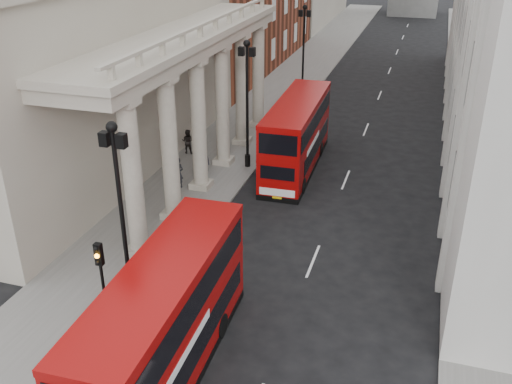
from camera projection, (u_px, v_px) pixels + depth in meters
The scene contains 15 objects.
ground at pixel (95, 377), 20.81m from camera, with size 260.00×260.00×0.00m, color black.
sidewalk_west at pixel (257, 118), 47.38m from camera, with size 6.00×140.00×0.12m, color slate.
sidewalk_east at pixel (466, 139), 43.00m from camera, with size 3.00×140.00×0.12m, color slate.
kerb at pixel (292, 121), 46.59m from camera, with size 0.20×140.00×0.14m, color slate.
portico_building at pixel (90, 75), 36.47m from camera, with size 9.00×28.00×12.00m, color #A29888.
lamp_post_south at pixel (121, 207), 22.27m from camera, with size 1.05×0.44×8.32m.
lamp_post_mid at pixel (247, 96), 36.03m from camera, with size 1.05×0.44×8.32m.
lamp_post_north at pixel (304, 47), 49.79m from camera, with size 1.05×0.44×8.32m.
traffic_light at pixel (101, 274), 21.30m from camera, with size 0.28×0.33×4.30m.
crowd_barriers at pixel (115, 323), 22.53m from camera, with size 0.50×18.75×1.10m.
bus_near at pixel (165, 321), 19.97m from camera, with size 2.85×10.62×4.56m.
bus_far at pixel (297, 134), 37.07m from camera, with size 2.88×10.77×4.62m.
pedestrian_a at pixel (178, 173), 34.76m from camera, with size 0.69×0.45×1.89m, color black.
pedestrian_b at pixel (188, 141), 39.86m from camera, with size 0.84×0.65×1.73m, color black.
pedestrian_c at pixel (202, 159), 36.73m from camera, with size 0.91×0.59×1.86m, color black.
Camera 1 is at (10.30, -13.34, 15.15)m, focal length 40.00 mm.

